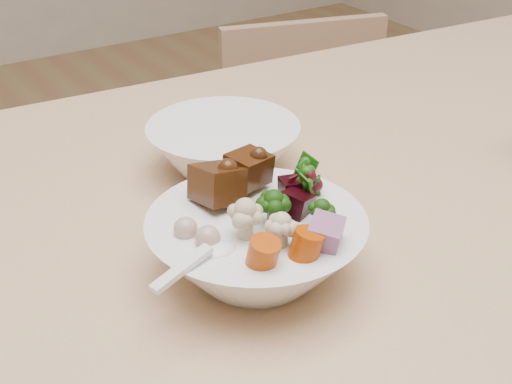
% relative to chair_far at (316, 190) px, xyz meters
% --- Properties ---
extents(chair_far, '(0.45, 0.45, 0.78)m').
position_rel_chair_far_xyz_m(chair_far, '(0.00, 0.00, 0.00)').
color(chair_far, tan).
rests_on(chair_far, ground).
extents(food_bowl, '(0.19, 0.19, 0.10)m').
position_rel_chair_far_xyz_m(food_bowl, '(-0.56, -0.63, 0.42)').
color(food_bowl, white).
rests_on(food_bowl, dining_table).
extents(soup_spoon, '(0.08, 0.04, 0.02)m').
position_rel_chair_far_xyz_m(soup_spoon, '(-0.62, -0.66, 0.45)').
color(soup_spoon, white).
rests_on(soup_spoon, food_bowl).
extents(side_bowl, '(0.17, 0.17, 0.06)m').
position_rel_chair_far_xyz_m(side_bowl, '(-0.49, -0.45, 0.42)').
color(side_bowl, white).
rests_on(side_bowl, dining_table).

